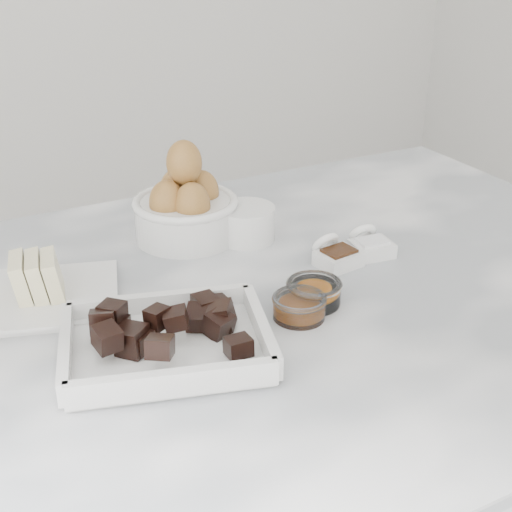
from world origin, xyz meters
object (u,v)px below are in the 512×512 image
Objects in this scene: butter_plate at (49,289)px; zest_bowl at (314,292)px; chocolate_dish at (166,337)px; sugar_ramekin at (246,222)px; salt_spoon at (369,244)px; vanilla_spoon at (335,254)px; egg_bowl at (185,207)px; honey_bowl at (299,306)px.

butter_plate is 2.83× the size of zest_bowl.
sugar_ramekin is at bearing 47.10° from chocolate_dish.
salt_spoon is (0.35, 0.11, -0.01)m from chocolate_dish.
sugar_ramekin is at bearing 86.73° from zest_bowl.
butter_plate is at bearing 116.58° from chocolate_dish.
chocolate_dish is 3.49× the size of vanilla_spoon.
egg_bowl is at bearing 148.57° from sugar_ramekin.
zest_bowl is (-0.01, -0.21, -0.01)m from sugar_ramekin.
honey_bowl is at bearing 0.84° from chocolate_dish.
zest_bowl is 0.93× the size of vanilla_spoon.
zest_bowl is (0.06, -0.26, -0.03)m from egg_bowl.
egg_bowl is 0.23m from vanilla_spoon.
chocolate_dish is 0.32m from sugar_ramekin.
honey_bowl is 0.04m from zest_bowl.
sugar_ramekin is at bearing 119.12° from vanilla_spoon.
honey_bowl is 0.15m from vanilla_spoon.
butter_plate is 0.44m from salt_spoon.
honey_bowl is (0.03, -0.28, -0.03)m from egg_bowl.
sugar_ramekin is at bearing 78.85° from honey_bowl.
vanilla_spoon is at bearing 40.47° from honey_bowl.
honey_bowl is at bearing -149.46° from salt_spoon.
salt_spoon is (0.06, 0.01, -0.00)m from vanilla_spoon.
sugar_ramekin is 1.17× the size of salt_spoon.
egg_bowl is 2.07× the size of vanilla_spoon.
salt_spoon is at bearing 4.75° from vanilla_spoon.
egg_bowl reaches higher than zest_bowl.
vanilla_spoon is 1.03× the size of salt_spoon.
chocolate_dish is 3.73× the size of zest_bowl.
honey_bowl is at bearing -148.67° from zest_bowl.
sugar_ramekin is 0.15m from vanilla_spoon.
chocolate_dish is 3.60× the size of salt_spoon.
sugar_ramekin is 1.21× the size of zest_bowl.
butter_plate is at bearing -169.00° from sugar_ramekin.
sugar_ramekin is 0.18m from salt_spoon.
butter_plate is at bearing -155.07° from egg_bowl.
zest_bowl is at bearing -149.64° from salt_spoon.
chocolate_dish is 3.96× the size of honey_bowl.
sugar_ramekin is at bearing -31.43° from egg_bowl.
zest_bowl is 0.12m from vanilla_spoon.
butter_plate reaches higher than sugar_ramekin.
salt_spoon is (0.21, -0.17, -0.03)m from egg_bowl.
egg_bowl reaches higher than chocolate_dish.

